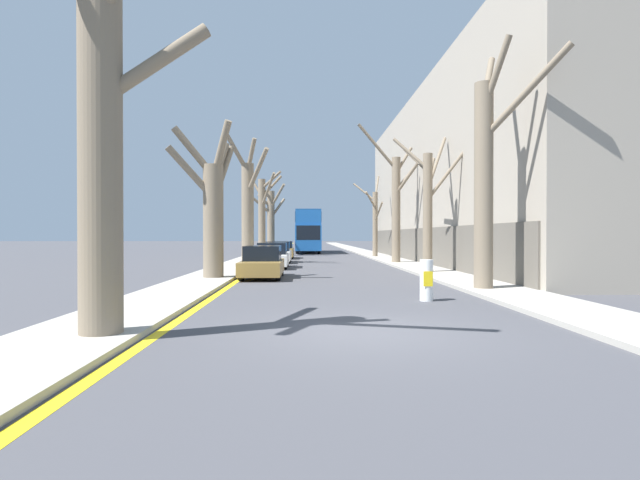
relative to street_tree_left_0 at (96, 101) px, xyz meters
name	(u,v)px	position (x,y,z in m)	size (l,w,h in m)	color
ground_plane	(363,331)	(4.76, 0.71, -4.19)	(300.00, 300.00, 0.00)	#424247
sidewalk_left	(271,250)	(-0.43, 50.71, -4.13)	(2.29, 120.00, 0.12)	#A39E93
sidewalk_right	(357,250)	(9.95, 50.71, -4.13)	(2.29, 120.00, 0.12)	#A39E93
building_facade_right	(486,178)	(16.08, 25.02, 1.56)	(10.08, 37.42, 11.53)	#9E9384
kerb_line_stripe	(282,251)	(0.90, 50.71, -4.19)	(0.24, 120.00, 0.01)	yellow
street_tree_left_0	(96,101)	(0.00, 0.00, 0.00)	(4.64, 3.99, 8.82)	#7A6B56
street_tree_left_1	(212,208)	(-0.17, 11.85, -1.22)	(2.74, 2.31, 6.46)	#7A6B56
street_tree_left_2	(248,206)	(-0.10, 24.00, -0.43)	(3.06, 2.56, 8.51)	#7A6B56
street_tree_left_3	(262,212)	(-0.13, 35.68, -0.24)	(3.70, 3.37, 8.22)	#7A6B56
street_tree_left_4	(270,217)	(-0.22, 47.43, -0.27)	(4.53, 3.48, 7.66)	#7A6B56
street_tree_right_0	(486,175)	(9.58, 7.30, -0.36)	(2.33, 3.17, 8.12)	#7A6B56
street_tree_right_1	(428,203)	(9.56, 14.93, -0.78)	(3.31, 2.54, 6.95)	#7A6B56
street_tree_right_2	(396,203)	(9.53, 23.19, -0.28)	(3.87, 2.18, 8.98)	#7A6B56
street_tree_right_3	(375,220)	(9.44, 32.36, -1.06)	(2.37, 3.45, 6.98)	#7A6B56
double_decker_bus	(308,229)	(3.98, 44.54, -1.70)	(2.56, 11.96, 4.39)	#19519E
parked_car_0	(262,263)	(1.80, 12.87, -3.54)	(1.73, 4.19, 1.39)	olive
parked_car_1	(272,256)	(1.80, 19.45, -3.52)	(1.78, 4.15, 1.43)	silver
parked_car_2	(278,253)	(1.80, 24.99, -3.53)	(1.78, 4.08, 1.43)	silver
parked_car_3	(282,250)	(1.80, 31.13, -3.54)	(1.86, 4.09, 1.38)	olive
traffic_bollard	(426,280)	(7.07, 5.08, -3.61)	(0.37, 0.38, 1.16)	white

